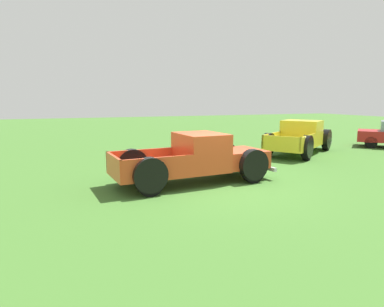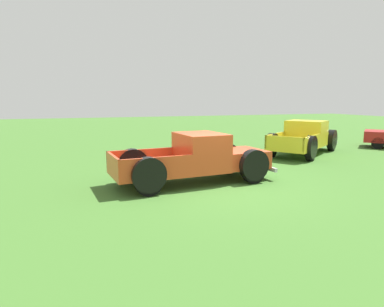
# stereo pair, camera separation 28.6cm
# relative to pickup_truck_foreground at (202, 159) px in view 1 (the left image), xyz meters

# --- Properties ---
(ground_plane) EXTENTS (80.00, 80.00, 0.00)m
(ground_plane) POSITION_rel_pickup_truck_foreground_xyz_m (0.77, 0.30, -0.71)
(ground_plane) COLOR #3D6B28
(pickup_truck_foreground) EXTENTS (2.25, 5.03, 1.50)m
(pickup_truck_foreground) POSITION_rel_pickup_truck_foreground_xyz_m (0.00, 0.00, 0.00)
(pickup_truck_foreground) COLOR #D14723
(pickup_truck_foreground) RESTS_ON ground_plane
(pickup_truck_behind_left) EXTENTS (4.26, 5.13, 1.53)m
(pickup_truck_behind_left) POSITION_rel_pickup_truck_foreground_xyz_m (-3.58, 6.65, 0.02)
(pickup_truck_behind_left) COLOR yellow
(pickup_truck_behind_left) RESTS_ON ground_plane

